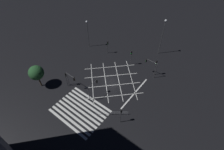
{
  "coord_description": "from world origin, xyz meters",
  "views": [
    {
      "loc": [
        17.13,
        -22.29,
        30.16
      ],
      "look_at": [
        0.0,
        0.0,
        1.76
      ],
      "focal_mm": 28.0,
      "sensor_mm": 36.0,
      "label": 1
    }
  ],
  "objects_px": {
    "traffic_light_sw_main": "(71,79)",
    "street_tree_near": "(36,73)",
    "traffic_light_ne_main": "(151,65)",
    "traffic_light_nw_main": "(108,45)",
    "traffic_light_median_north": "(131,55)",
    "street_lamp_east": "(87,28)",
    "traffic_light_se_cross": "(121,113)",
    "traffic_light_ne_cross": "(156,65)",
    "street_lamp_west": "(164,30)",
    "traffic_light_median_south": "(93,86)",
    "traffic_light_sw_cross": "(66,77)"
  },
  "relations": [
    {
      "from": "traffic_light_sw_main",
      "to": "traffic_light_median_south",
      "type": "relative_size",
      "value": 0.91
    },
    {
      "from": "street_lamp_east",
      "to": "street_tree_near",
      "type": "relative_size",
      "value": 1.41
    },
    {
      "from": "street_lamp_east",
      "to": "traffic_light_median_north",
      "type": "bearing_deg",
      "value": 2.1
    },
    {
      "from": "traffic_light_ne_main",
      "to": "traffic_light_ne_cross",
      "type": "relative_size",
      "value": 1.0
    },
    {
      "from": "traffic_light_median_north",
      "to": "street_lamp_east",
      "type": "distance_m",
      "value": 14.14
    },
    {
      "from": "traffic_light_se_cross",
      "to": "traffic_light_sw_cross",
      "type": "xyz_separation_m",
      "value": [
        -14.83,
        0.17,
        -0.04
      ]
    },
    {
      "from": "traffic_light_sw_main",
      "to": "traffic_light_se_cross",
      "type": "relative_size",
      "value": 0.95
    },
    {
      "from": "traffic_light_se_cross",
      "to": "traffic_light_ne_main",
      "type": "relative_size",
      "value": 0.9
    },
    {
      "from": "traffic_light_se_cross",
      "to": "traffic_light_nw_main",
      "type": "relative_size",
      "value": 1.06
    },
    {
      "from": "traffic_light_nw_main",
      "to": "street_lamp_east",
      "type": "height_order",
      "value": "street_lamp_east"
    },
    {
      "from": "traffic_light_median_north",
      "to": "street_tree_near",
      "type": "distance_m",
      "value": 22.07
    },
    {
      "from": "traffic_light_sw_cross",
      "to": "traffic_light_ne_cross",
      "type": "bearing_deg",
      "value": -42.51
    },
    {
      "from": "traffic_light_nw_main",
      "to": "street_lamp_east",
      "type": "relative_size",
      "value": 0.48
    },
    {
      "from": "traffic_light_ne_main",
      "to": "street_tree_near",
      "type": "relative_size",
      "value": 0.8
    },
    {
      "from": "traffic_light_ne_main",
      "to": "street_tree_near",
      "type": "bearing_deg",
      "value": 45.23
    },
    {
      "from": "traffic_light_ne_cross",
      "to": "traffic_light_sw_cross",
      "type": "height_order",
      "value": "traffic_light_ne_cross"
    },
    {
      "from": "traffic_light_ne_cross",
      "to": "street_tree_near",
      "type": "bearing_deg",
      "value": -45.01
    },
    {
      "from": "traffic_light_se_cross",
      "to": "street_lamp_west",
      "type": "bearing_deg",
      "value": 9.7
    },
    {
      "from": "street_tree_near",
      "to": "traffic_light_sw_cross",
      "type": "bearing_deg",
      "value": 36.61
    },
    {
      "from": "traffic_light_nw_main",
      "to": "street_lamp_east",
      "type": "distance_m",
      "value": 7.04
    },
    {
      "from": "street_lamp_east",
      "to": "street_lamp_west",
      "type": "xyz_separation_m",
      "value": [
        17.35,
        9.23,
        1.32
      ]
    },
    {
      "from": "street_lamp_west",
      "to": "traffic_light_median_south",
      "type": "bearing_deg",
      "value": -100.51
    },
    {
      "from": "traffic_light_sw_cross",
      "to": "street_lamp_west",
      "type": "relative_size",
      "value": 0.4
    },
    {
      "from": "traffic_light_median_south",
      "to": "traffic_light_nw_main",
      "type": "distance_m",
      "value": 15.28
    },
    {
      "from": "traffic_light_median_south",
      "to": "traffic_light_sw_main",
      "type": "bearing_deg",
      "value": 100.66
    },
    {
      "from": "traffic_light_median_north",
      "to": "street_lamp_west",
      "type": "relative_size",
      "value": 0.45
    },
    {
      "from": "traffic_light_sw_main",
      "to": "traffic_light_median_north",
      "type": "bearing_deg",
      "value": 67.15
    },
    {
      "from": "traffic_light_median_north",
      "to": "traffic_light_sw_main",
      "type": "distance_m",
      "value": 15.52
    },
    {
      "from": "street_lamp_west",
      "to": "traffic_light_sw_main",
      "type": "bearing_deg",
      "value": -112.46
    },
    {
      "from": "traffic_light_median_south",
      "to": "traffic_light_se_cross",
      "type": "distance_m",
      "value": 8.27
    },
    {
      "from": "traffic_light_ne_main",
      "to": "street_lamp_east",
      "type": "bearing_deg",
      "value": 0.36
    },
    {
      "from": "traffic_light_median_south",
      "to": "street_lamp_east",
      "type": "relative_size",
      "value": 0.54
    },
    {
      "from": "traffic_light_median_south",
      "to": "traffic_light_se_cross",
      "type": "relative_size",
      "value": 1.05
    },
    {
      "from": "traffic_light_sw_main",
      "to": "street_tree_near",
      "type": "distance_m",
      "value": 7.5
    },
    {
      "from": "traffic_light_ne_main",
      "to": "traffic_light_median_south",
      "type": "bearing_deg",
      "value": 64.41
    },
    {
      "from": "traffic_light_ne_cross",
      "to": "traffic_light_median_north",
      "type": "bearing_deg",
      "value": -86.63
    },
    {
      "from": "traffic_light_ne_main",
      "to": "street_lamp_east",
      "type": "relative_size",
      "value": 0.57
    },
    {
      "from": "traffic_light_se_cross",
      "to": "traffic_light_ne_cross",
      "type": "xyz_separation_m",
      "value": [
        -1.01,
        15.25,
        0.32
      ]
    },
    {
      "from": "traffic_light_ne_main",
      "to": "street_lamp_east",
      "type": "height_order",
      "value": "street_lamp_east"
    },
    {
      "from": "street_tree_near",
      "to": "traffic_light_ne_main",
      "type": "bearing_deg",
      "value": 45.23
    },
    {
      "from": "traffic_light_se_cross",
      "to": "street_tree_near",
      "type": "bearing_deg",
      "value": 100.01
    },
    {
      "from": "street_lamp_west",
      "to": "traffic_light_ne_cross",
      "type": "bearing_deg",
      "value": -70.1
    },
    {
      "from": "traffic_light_ne_cross",
      "to": "street_tree_near",
      "type": "relative_size",
      "value": 0.8
    },
    {
      "from": "traffic_light_ne_cross",
      "to": "street_lamp_east",
      "type": "height_order",
      "value": "street_lamp_east"
    },
    {
      "from": "traffic_light_ne_main",
      "to": "traffic_light_nw_main",
      "type": "xyz_separation_m",
      "value": [
        -13.2,
        0.67,
        -0.6
      ]
    },
    {
      "from": "traffic_light_nw_main",
      "to": "traffic_light_sw_cross",
      "type": "height_order",
      "value": "traffic_light_sw_cross"
    },
    {
      "from": "traffic_light_median_north",
      "to": "traffic_light_sw_main",
      "type": "height_order",
      "value": "traffic_light_median_north"
    },
    {
      "from": "traffic_light_nw_main",
      "to": "street_lamp_west",
      "type": "relative_size",
      "value": 0.39
    },
    {
      "from": "traffic_light_ne_main",
      "to": "traffic_light_median_north",
      "type": "bearing_deg",
      "value": -3.97
    },
    {
      "from": "traffic_light_ne_main",
      "to": "traffic_light_sw_cross",
      "type": "xyz_separation_m",
      "value": [
        -12.89,
        -14.3,
        -0.49
      ]
    }
  ]
}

